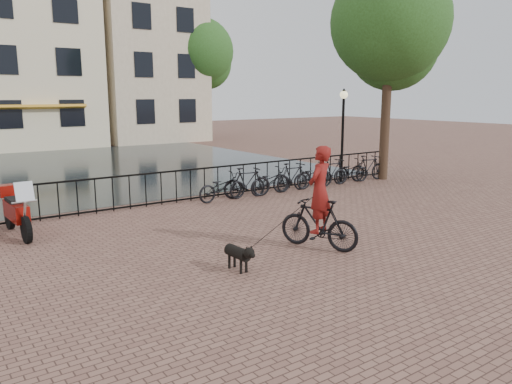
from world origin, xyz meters
TOP-DOWN VIEW (x-y plane):
  - ground at (0.00, 0.00)m, footprint 100.00×100.00m
  - canal_water at (0.00, 17.30)m, footprint 20.00×20.00m
  - railing at (0.00, 8.00)m, footprint 20.00×0.05m
  - canal_house_mid at (0.50, 30.00)m, footprint 8.00×9.50m
  - canal_house_right at (8.50, 30.00)m, footprint 7.00×9.00m
  - tree_near_right at (9.20, 7.30)m, footprint 4.48×4.48m
  - tree_far_right at (12.00, 27.00)m, footprint 4.76×4.76m
  - lamp_post at (7.20, 7.60)m, footprint 0.30×0.30m
  - cyclist at (0.95, 1.98)m, footprint 1.24×1.98m
  - dog at (-1.26, 1.82)m, footprint 0.32×0.85m
  - motorcycle at (-4.24, 6.84)m, footprint 0.61×2.06m
  - parked_bike_0 at (1.80, 7.40)m, footprint 1.74×0.68m
  - parked_bike_1 at (2.75, 7.40)m, footprint 1.72×0.72m
  - parked_bike_2 at (3.70, 7.40)m, footprint 1.75×0.71m
  - parked_bike_3 at (4.65, 7.40)m, footprint 1.67×0.50m
  - parked_bike_4 at (5.60, 7.40)m, footprint 1.74×0.68m
  - parked_bike_5 at (6.55, 7.40)m, footprint 1.68×0.54m
  - parked_bike_6 at (7.50, 7.40)m, footprint 1.73×0.64m
  - parked_bike_7 at (8.45, 7.40)m, footprint 1.71×0.67m

SIDE VIEW (x-z plane):
  - ground at x=0.00m, z-range 0.00..0.00m
  - canal_water at x=0.00m, z-range 0.00..0.00m
  - dog at x=-1.26m, z-range 0.00..0.56m
  - parked_bike_0 at x=1.80m, z-range 0.00..0.90m
  - parked_bike_2 at x=3.70m, z-range 0.00..0.90m
  - parked_bike_4 at x=5.60m, z-range 0.00..0.90m
  - parked_bike_6 at x=7.50m, z-range 0.00..0.90m
  - parked_bike_1 at x=2.75m, z-range 0.00..1.00m
  - parked_bike_3 at x=4.65m, z-range 0.00..1.00m
  - parked_bike_5 at x=6.55m, z-range 0.00..1.00m
  - parked_bike_7 at x=8.45m, z-range 0.00..1.00m
  - railing at x=0.00m, z-range -0.01..1.02m
  - motorcycle at x=-4.24m, z-range 0.00..1.45m
  - cyclist at x=0.95m, z-range -0.32..2.31m
  - lamp_post at x=7.20m, z-range 0.65..4.10m
  - canal_house_mid at x=0.50m, z-range 0.00..11.80m
  - tree_near_right at x=9.20m, z-range 1.85..10.09m
  - tree_far_right at x=12.00m, z-range 1.97..10.73m
  - canal_house_right at x=8.50m, z-range 0.00..13.30m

